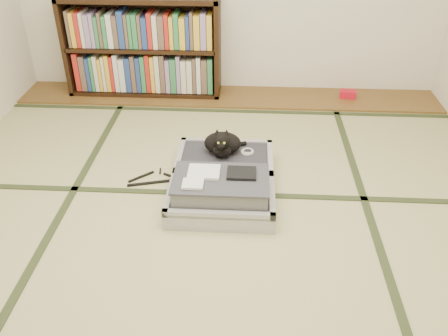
{
  "coord_description": "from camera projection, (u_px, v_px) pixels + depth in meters",
  "views": [
    {
      "loc": [
        0.2,
        -2.24,
        1.92
      ],
      "look_at": [
        0.05,
        0.35,
        0.25
      ],
      "focal_mm": 38.0,
      "sensor_mm": 36.0,
      "label": 1
    }
  ],
  "objects": [
    {
      "name": "red_item",
      "position": [
        348.0,
        94.0,
        4.55
      ],
      "size": [
        0.16,
        0.12,
        0.07
      ],
      "primitive_type": "cube",
      "rotation": [
        0.0,
        0.0,
        -0.18
      ],
      "color": "red",
      "rests_on": "wood_strip"
    },
    {
      "name": "cable_coil",
      "position": [
        247.0,
        151.0,
        3.47
      ],
      "size": [
        0.1,
        0.1,
        0.02
      ],
      "color": "white",
      "rests_on": "suitcase"
    },
    {
      "name": "tatami_borders",
      "position": [
        218.0,
        186.0,
        3.34
      ],
      "size": [
        4.0,
        4.5,
        0.01
      ],
      "color": "#2D381E",
      "rests_on": "ground"
    },
    {
      "name": "wood_strip",
      "position": [
        229.0,
        97.0,
        4.6
      ],
      "size": [
        4.0,
        0.5,
        0.02
      ],
      "primitive_type": "cube",
      "color": "brown",
      "rests_on": "ground"
    },
    {
      "name": "suitcase",
      "position": [
        223.0,
        182.0,
        3.22
      ],
      "size": [
        0.69,
        0.92,
        0.27
      ],
      "color": "#B6B6BB",
      "rests_on": "floor"
    },
    {
      "name": "hanger",
      "position": [
        158.0,
        179.0,
        3.4
      ],
      "size": [
        0.43,
        0.25,
        0.01
      ],
      "color": "black",
      "rests_on": "floor"
    },
    {
      "name": "cat",
      "position": [
        223.0,
        144.0,
        3.4
      ],
      "size": [
        0.31,
        0.31,
        0.25
      ],
      "color": "black",
      "rests_on": "suitcase"
    },
    {
      "name": "floor",
      "position": [
        213.0,
        232.0,
        2.93
      ],
      "size": [
        4.5,
        4.5,
        0.0
      ],
      "primitive_type": "plane",
      "color": "#BBB97C",
      "rests_on": "ground"
    },
    {
      "name": "bookcase",
      "position": [
        143.0,
        48.0,
        4.46
      ],
      "size": [
        1.45,
        0.33,
        0.93
      ],
      "color": "black",
      "rests_on": "wood_strip"
    }
  ]
}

